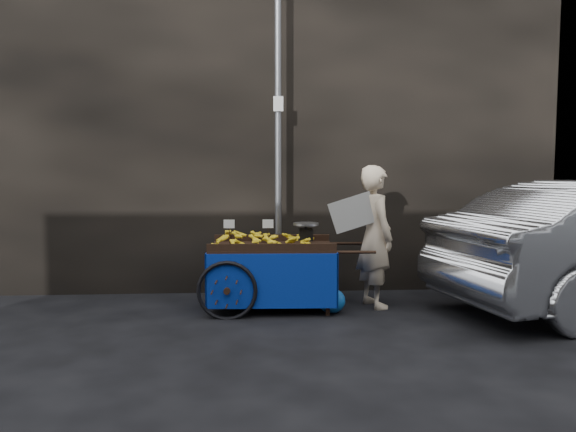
{
  "coord_description": "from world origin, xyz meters",
  "views": [
    {
      "loc": [
        -0.04,
        -5.64,
        1.63
      ],
      "look_at": [
        0.37,
        0.5,
        1.1
      ],
      "focal_mm": 35.0,
      "sensor_mm": 36.0,
      "label": 1
    }
  ],
  "objects": [
    {
      "name": "ground",
      "position": [
        0.0,
        0.0,
        0.0
      ],
      "size": [
        80.0,
        80.0,
        0.0
      ],
      "primitive_type": "plane",
      "color": "black",
      "rests_on": "ground"
    },
    {
      "name": "building_wall",
      "position": [
        0.39,
        2.6,
        2.5
      ],
      "size": [
        13.5,
        2.0,
        5.0
      ],
      "color": "black",
      "rests_on": "ground"
    },
    {
      "name": "street_pole",
      "position": [
        0.3,
        1.3,
        2.01
      ],
      "size": [
        0.12,
        0.1,
        4.0
      ],
      "color": "slate",
      "rests_on": "ground"
    },
    {
      "name": "banana_cart",
      "position": [
        0.15,
        0.77,
        0.66
      ],
      "size": [
        1.99,
        1.02,
        1.06
      ],
      "rotation": [
        0.0,
        0.0,
        -0.04
      ],
      "color": "black",
      "rests_on": "ground"
    },
    {
      "name": "vendor",
      "position": [
        1.4,
        0.77,
        0.83
      ],
      "size": [
        0.85,
        0.69,
        1.66
      ],
      "rotation": [
        0.0,
        0.0,
        1.87
      ],
      "color": "#C6B193",
      "rests_on": "ground"
    },
    {
      "name": "plastic_bag",
      "position": [
        0.86,
        0.48,
        0.14
      ],
      "size": [
        0.31,
        0.25,
        0.28
      ],
      "primitive_type": "ellipsoid",
      "color": "#1655A8",
      "rests_on": "ground"
    }
  ]
}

